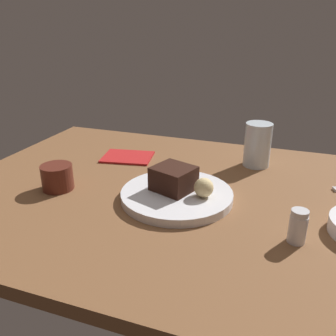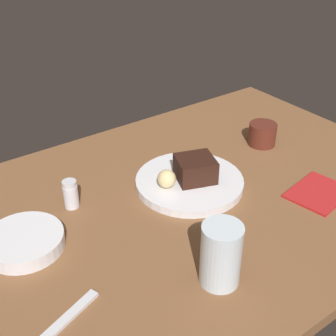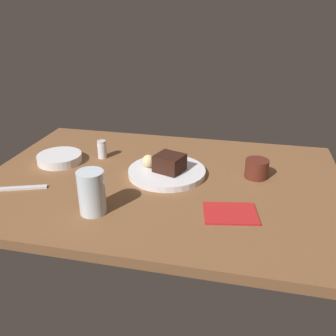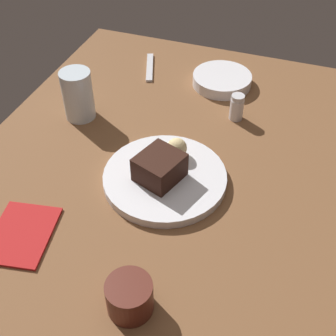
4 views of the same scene
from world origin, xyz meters
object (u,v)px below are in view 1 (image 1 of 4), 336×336
object	(u,v)px
chocolate_cake_slice	(174,178)
salt_shaker	(298,227)
coffee_cup	(57,177)
water_glass	(258,145)
dessert_plate	(177,195)
bread_roll	(204,188)
folded_napkin	(128,157)

from	to	relation	value
chocolate_cake_slice	salt_shaker	size ratio (longest dim) A/B	1.31
coffee_cup	water_glass	bearing A→B (deg)	-143.84
dessert_plate	coffee_cup	world-z (taller)	coffee_cup
bread_roll	folded_napkin	distance (cm)	36.95
salt_shaker	folded_napkin	distance (cm)	59.01
bread_roll	water_glass	bearing A→B (deg)	-106.48
salt_shaker	coffee_cup	world-z (taller)	salt_shaker
chocolate_cake_slice	dessert_plate	bearing A→B (deg)	145.56
dessert_plate	coffee_cup	bearing A→B (deg)	8.97
bread_roll	folded_napkin	world-z (taller)	bread_roll
dessert_plate	bread_roll	distance (cm)	7.39
salt_shaker	coffee_cup	bearing A→B (deg)	-4.45
bread_roll	coffee_cup	distance (cm)	37.00
water_glass	folded_napkin	bearing A→B (deg)	10.69
dessert_plate	folded_napkin	distance (cm)	31.32
folded_napkin	chocolate_cake_slice	bearing A→B (deg)	137.34
water_glass	folded_napkin	distance (cm)	39.42
chocolate_cake_slice	salt_shaker	distance (cm)	30.22
bread_roll	water_glass	world-z (taller)	water_glass
chocolate_cake_slice	bread_roll	distance (cm)	7.83
chocolate_cake_slice	folded_napkin	xyz separation A→B (cm)	(22.06, -20.32, -4.59)
salt_shaker	bread_roll	bearing A→B (deg)	-22.93
dessert_plate	water_glass	size ratio (longest dim) A/B	2.10
chocolate_cake_slice	folded_napkin	world-z (taller)	chocolate_cake_slice
salt_shaker	folded_napkin	size ratio (longest dim) A/B	0.46
bread_roll	coffee_cup	xyz separation A→B (cm)	(36.73, 4.32, -1.10)
coffee_cup	folded_napkin	bearing A→B (deg)	-105.08
dessert_plate	chocolate_cake_slice	world-z (taller)	chocolate_cake_slice
coffee_cup	folded_napkin	distance (cm)	26.91
bread_roll	coffee_cup	bearing A→B (deg)	6.70
dessert_plate	salt_shaker	distance (cm)	28.99
chocolate_cake_slice	water_glass	xyz separation A→B (cm)	(-16.21, -27.55, 1.47)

